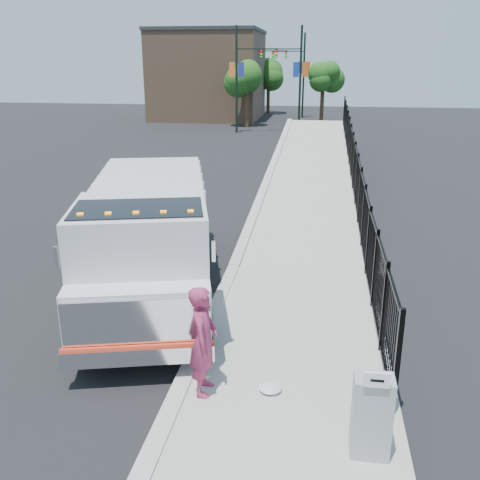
# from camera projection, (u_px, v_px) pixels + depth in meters

# --- Properties ---
(ground) EXTENTS (120.00, 120.00, 0.00)m
(ground) POSITION_uv_depth(u_px,v_px,m) (203.00, 341.00, 11.00)
(ground) COLOR black
(ground) RESTS_ON ground
(sidewalk) EXTENTS (3.55, 12.00, 0.12)m
(sidewalk) POSITION_uv_depth(u_px,v_px,m) (291.00, 407.00, 8.83)
(sidewalk) COLOR #9E998E
(sidewalk) RESTS_ON ground
(curb) EXTENTS (0.30, 12.00, 0.16)m
(curb) POSITION_uv_depth(u_px,v_px,m) (178.00, 395.00, 9.10)
(curb) COLOR #ADAAA3
(curb) RESTS_ON ground
(ramp) EXTENTS (3.95, 24.06, 3.19)m
(ramp) POSITION_uv_depth(u_px,v_px,m) (318.00, 181.00, 25.68)
(ramp) COLOR #9E998E
(ramp) RESTS_ON ground
(iron_fence) EXTENTS (0.10, 28.00, 1.80)m
(iron_fence) POSITION_uv_depth(u_px,v_px,m) (353.00, 181.00, 21.45)
(iron_fence) COLOR black
(iron_fence) RESTS_ON ground
(truck) EXTENTS (4.70, 8.80, 2.88)m
(truck) POSITION_uv_depth(u_px,v_px,m) (148.00, 231.00, 12.76)
(truck) COLOR black
(truck) RESTS_ON ground
(worker) EXTENTS (0.49, 0.72, 1.93)m
(worker) POSITION_uv_depth(u_px,v_px,m) (204.00, 341.00, 8.85)
(worker) COLOR #982D51
(worker) RESTS_ON sidewalk
(utility_cabinet) EXTENTS (0.55, 0.40, 1.25)m
(utility_cabinet) POSITION_uv_depth(u_px,v_px,m) (371.00, 416.00, 7.51)
(utility_cabinet) COLOR gray
(utility_cabinet) RESTS_ON sidewalk
(arrow_sign) EXTENTS (0.35, 0.04, 0.22)m
(arrow_sign) POSITION_uv_depth(u_px,v_px,m) (377.00, 380.00, 7.07)
(arrow_sign) COLOR white
(arrow_sign) RESTS_ON utility_cabinet
(debris) EXTENTS (0.41, 0.41, 0.10)m
(debris) POSITION_uv_depth(u_px,v_px,m) (270.00, 388.00, 9.15)
(debris) COLOR silver
(debris) RESTS_ON sidewalk
(light_pole_0) EXTENTS (3.77, 0.22, 8.00)m
(light_pole_0) POSITION_uv_depth(u_px,v_px,m) (240.00, 75.00, 41.30)
(light_pole_0) COLOR black
(light_pole_0) RESTS_ON ground
(light_pole_1) EXTENTS (3.77, 0.22, 8.00)m
(light_pole_1) POSITION_uv_depth(u_px,v_px,m) (296.00, 75.00, 41.29)
(light_pole_1) COLOR black
(light_pole_1) RESTS_ON ground
(light_pole_2) EXTENTS (3.77, 0.22, 8.00)m
(light_pole_2) POSITION_uv_depth(u_px,v_px,m) (256.00, 73.00, 50.35)
(light_pole_2) COLOR black
(light_pole_2) RESTS_ON ground
(light_pole_3) EXTENTS (3.77, 0.22, 8.00)m
(light_pole_3) POSITION_uv_depth(u_px,v_px,m) (301.00, 72.00, 52.33)
(light_pole_3) COLOR black
(light_pole_3) RESTS_ON ground
(tree_0) EXTENTS (2.74, 2.74, 5.37)m
(tree_0) POSITION_uv_depth(u_px,v_px,m) (247.00, 79.00, 44.97)
(tree_0) COLOR #382314
(tree_0) RESTS_ON ground
(tree_1) EXTENTS (2.08, 2.08, 5.04)m
(tree_1) POSITION_uv_depth(u_px,v_px,m) (323.00, 79.00, 47.23)
(tree_1) COLOR #382314
(tree_1) RESTS_ON ground
(tree_2) EXTENTS (3.01, 3.01, 5.50)m
(tree_2) POSITION_uv_depth(u_px,v_px,m) (269.00, 75.00, 56.56)
(tree_2) COLOR #382314
(tree_2) RESTS_ON ground
(building) EXTENTS (10.00, 10.00, 8.00)m
(building) POSITION_uv_depth(u_px,v_px,m) (209.00, 76.00, 52.22)
(building) COLOR #8C664C
(building) RESTS_ON ground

